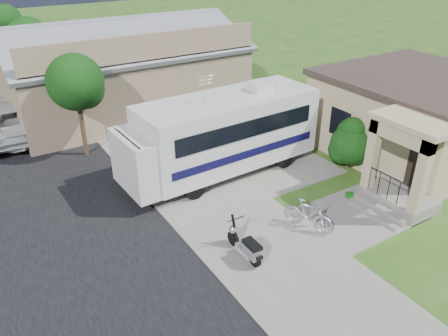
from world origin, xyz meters
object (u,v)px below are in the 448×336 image
shrub (351,142)px  pickup_truck (9,119)px  scooter (246,245)px  bicycle (308,216)px  garden_hose (350,196)px  motorhome (222,133)px

shrub → pickup_truck: 16.22m
scooter → bicycle: scooter is taller
pickup_truck → garden_hose: size_ratio=16.47×
motorhome → bicycle: motorhome is taller
bicycle → shrub: bearing=5.4°
shrub → garden_hose: 2.81m
motorhome → garden_hose: bearing=-57.6°
motorhome → shrub: (4.82, -2.47, -0.64)m
pickup_truck → garden_hose: (9.83, -13.18, -0.78)m
shrub → scooter: size_ratio=1.35×
shrub → bicycle: size_ratio=1.29×
bicycle → garden_hose: bearing=-10.4°
shrub → scooter: 7.62m
shrub → pickup_truck: shrub is taller
scooter → pickup_truck: pickup_truck is taller
motorhome → shrub: motorhome is taller
pickup_truck → scooter: bearing=110.8°
scooter → motorhome: bearing=66.1°
shrub → garden_hose: bearing=-133.6°
pickup_truck → bicycle: bearing=120.1°
motorhome → pickup_truck: size_ratio=1.34×
shrub → garden_hose: (-1.78, -1.87, -1.09)m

